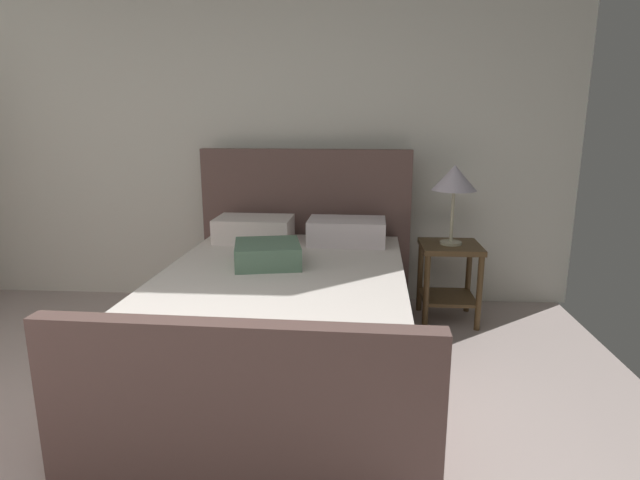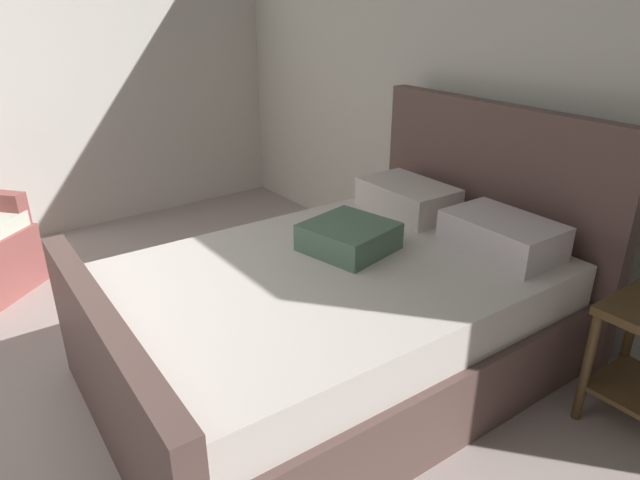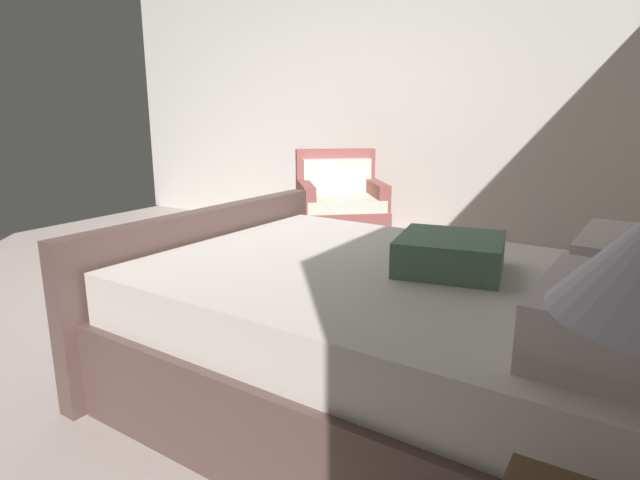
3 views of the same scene
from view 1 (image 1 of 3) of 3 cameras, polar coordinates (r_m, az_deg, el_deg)
The scene contains 4 objects.
wall_back at distance 4.40m, azimuth -6.59°, elevation 11.15°, with size 5.14×0.12×2.73m, color silver.
bed at distance 3.27m, azimuth -3.92°, elevation -7.69°, with size 1.73×2.37×1.28m.
nightstand_right at distance 4.05m, azimuth 13.99°, elevation -3.15°, with size 0.44×0.44×0.60m.
table_lamp_right at distance 3.92m, azimuth 14.55°, elevation 6.42°, with size 0.33×0.33×0.59m.
Camera 1 is at (0.79, -1.24, 1.53)m, focal length 29.14 mm.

